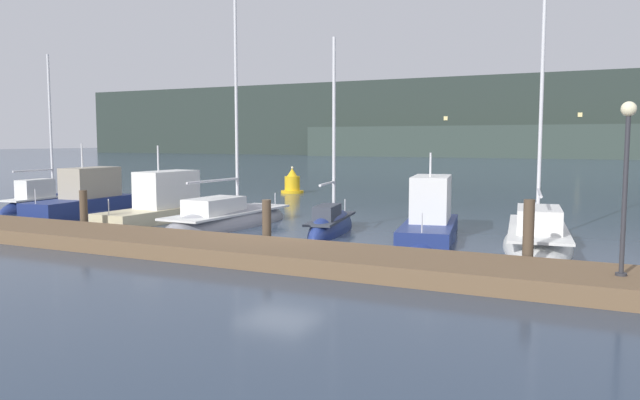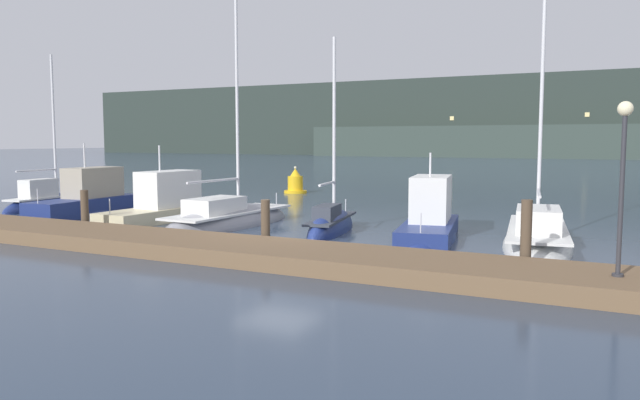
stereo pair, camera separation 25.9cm
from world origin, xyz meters
TOP-DOWN VIEW (x-y plane):
  - ground_plane at (0.00, 0.00)m, footprint 400.00×400.00m
  - dock at (0.00, -2.43)m, footprint 38.59×2.80m
  - mooring_pile_1 at (-7.77, -0.78)m, footprint 0.28×0.28m
  - mooring_pile_2 at (0.00, -0.78)m, footprint 0.28×0.28m
  - mooring_pile_3 at (7.77, -0.78)m, footprint 0.28×0.28m
  - sailboat_berth_1 at (-15.73, 4.25)m, footprint 1.90×5.83m
  - motorboat_berth_2 at (-11.82, 2.98)m, footprint 2.29×6.24m
  - motorboat_berth_3 at (-7.49, 3.02)m, footprint 2.14×6.29m
  - sailboat_berth_4 at (-4.03, 2.97)m, footprint 2.36×7.59m
  - sailboat_berth_5 at (0.29, 3.28)m, footprint 2.12×5.21m
  - motorboat_berth_6 at (3.92, 3.58)m, footprint 2.92×6.11m
  - sailboat_berth_7 at (7.49, 3.41)m, footprint 3.16×7.80m
  - channel_buoy at (-9.17, 17.61)m, footprint 1.46×1.46m
  - dock_lamppost at (9.93, -2.48)m, footprint 0.32×0.32m
  - hillside_backdrop at (2.53, 115.83)m, footprint 240.00×23.00m

SIDE VIEW (x-z plane):
  - ground_plane at x=0.00m, z-range 0.00..0.00m
  - sailboat_berth_5 at x=0.29m, z-range -3.87..4.06m
  - sailboat_berth_4 at x=-4.03m, z-range -5.66..5.87m
  - sailboat_berth_1 at x=-15.73m, z-range -3.99..4.30m
  - sailboat_berth_7 at x=7.49m, z-range -5.42..5.75m
  - dock at x=0.00m, z-range 0.00..0.45m
  - motorboat_berth_2 at x=-11.82m, z-range -1.55..2.29m
  - motorboat_berth_3 at x=-7.49m, z-range -1.44..2.20m
  - motorboat_berth_6 at x=3.92m, z-range -1.33..2.11m
  - channel_buoy at x=-9.17m, z-range -0.25..1.46m
  - mooring_pile_2 at x=0.00m, z-range 0.00..1.53m
  - mooring_pile_1 at x=-7.77m, z-range 0.00..1.55m
  - mooring_pile_3 at x=7.77m, z-range 0.00..1.87m
  - dock_lamppost at x=9.93m, z-range 1.10..4.83m
  - hillside_backdrop at x=2.53m, z-range -0.63..15.58m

